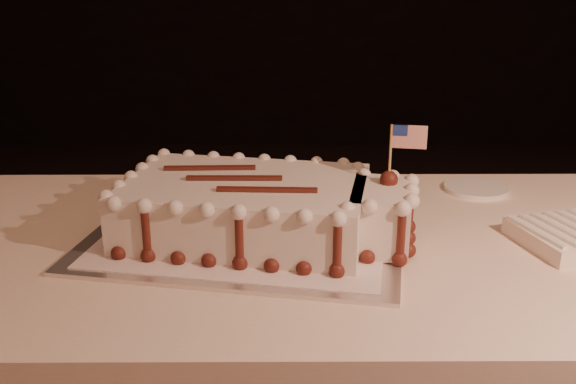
{
  "coord_description": "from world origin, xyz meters",
  "views": [
    {
      "loc": [
        -0.19,
        -0.52,
        1.25
      ],
      "look_at": [
        -0.18,
        0.61,
        0.84
      ],
      "focal_mm": 40.0,
      "sensor_mm": 36.0,
      "label": 1
    }
  ],
  "objects": [
    {
      "name": "doily",
      "position": [
        -0.26,
        0.61,
        0.76
      ],
      "size": [
        0.59,
        0.49,
        0.0
      ],
      "primitive_type": "cube",
      "rotation": [
        0.0,
        0.0,
        -0.19
      ],
      "color": "silver",
      "rests_on": "cake_board"
    },
    {
      "name": "cake_board",
      "position": [
        -0.26,
        0.61,
        0.75
      ],
      "size": [
        0.66,
        0.55,
        0.01
      ],
      "primitive_type": "cube",
      "rotation": [
        0.0,
        0.0,
        -0.19
      ],
      "color": "silver",
      "rests_on": "banquet_table"
    },
    {
      "name": "sheet_cake",
      "position": [
        -0.23,
        0.6,
        0.81
      ],
      "size": [
        0.58,
        0.39,
        0.22
      ],
      "color": "silver",
      "rests_on": "doily"
    },
    {
      "name": "side_plate",
      "position": [
        0.26,
        0.88,
        0.76
      ],
      "size": [
        0.15,
        0.15,
        0.01
      ],
      "primitive_type": "cylinder",
      "color": "white",
      "rests_on": "banquet_table"
    }
  ]
}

